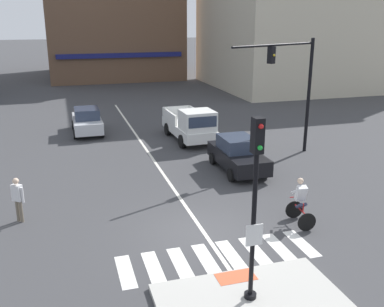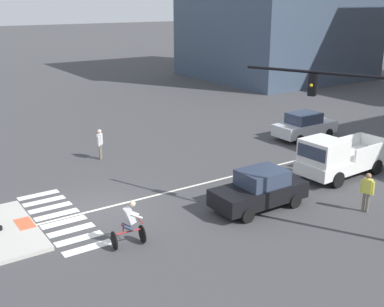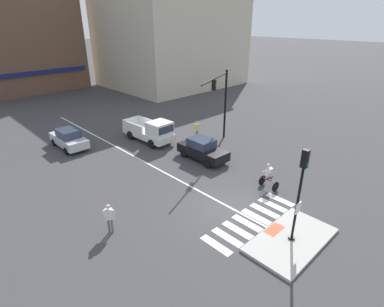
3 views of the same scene
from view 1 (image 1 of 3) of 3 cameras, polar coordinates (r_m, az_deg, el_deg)
name	(u,v)px [view 1 (image 1 of 3)]	position (r m, az deg, el deg)	size (l,w,h in m)	color
ground_plane	(203,233)	(15.15, 1.38, -10.36)	(300.00, 300.00, 0.00)	#3D3D3F
traffic_island	(250,300)	(11.97, 7.58, -18.39)	(4.80, 2.63, 0.15)	#B2AFA8
tactile_pad_front	(236,277)	(12.66, 5.75, -15.71)	(1.10, 0.60, 0.01)	#DB5B38
signal_pole	(255,195)	(10.54, 8.22, -5.38)	(0.44, 0.38, 4.73)	black
crosswalk_stripe_a	(126,271)	(13.24, -8.66, -14.99)	(0.44, 1.80, 0.01)	silver
crosswalk_stripe_b	(153,267)	(13.34, -5.06, -14.55)	(0.44, 1.80, 0.01)	silver
crosswalk_stripe_c	(180,263)	(13.50, -1.55, -14.07)	(0.44, 1.80, 0.01)	silver
crosswalk_stripe_d	(206,259)	(13.70, 1.85, -13.56)	(0.44, 1.80, 0.01)	silver
crosswalk_stripe_e	(231,255)	(13.95, 5.13, -13.02)	(0.44, 1.80, 0.01)	silver
crosswalk_stripe_f	(255,251)	(14.25, 8.27, -12.46)	(0.44, 1.80, 0.01)	silver
crosswalk_stripe_g	(279,247)	(14.58, 11.26, -11.89)	(0.44, 1.80, 0.01)	silver
crosswalk_stripe_h	(301,243)	(14.95, 14.10, -11.31)	(0.44, 1.80, 0.01)	silver
lane_centre_line	(147,151)	(24.19, -5.84, 0.31)	(0.14, 28.00, 0.01)	silver
traffic_light_mast	(295,79)	(23.09, 13.35, 9.47)	(5.48, 2.43, 6.06)	black
building_corner_right	(109,8)	(57.99, -10.74, 18.20)	(15.71, 17.27, 16.45)	brown
building_far_block	(307,14)	(49.31, 14.78, 17.24)	(19.74, 16.80, 14.88)	beige
car_silver_westbound_distant	(87,121)	(28.45, -13.53, 4.17)	(1.85, 4.10, 1.64)	silver
car_black_eastbound_mid	(238,154)	(20.93, 5.98, -0.09)	(1.86, 4.11, 1.64)	black
pickup_truck_white_eastbound_far	(191,125)	(25.73, -0.12, 3.68)	(2.21, 5.17, 2.08)	white
cyclist	(301,201)	(15.91, 13.99, -6.02)	(0.76, 1.15, 1.68)	black
pedestrian_at_curb_left	(18,196)	(16.73, -21.82, -5.21)	(0.45, 0.40, 1.67)	#6B6051
pedestrian_waiting_far_side	(260,130)	(24.90, 8.82, 3.02)	(0.52, 0.34, 1.67)	#6B6051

